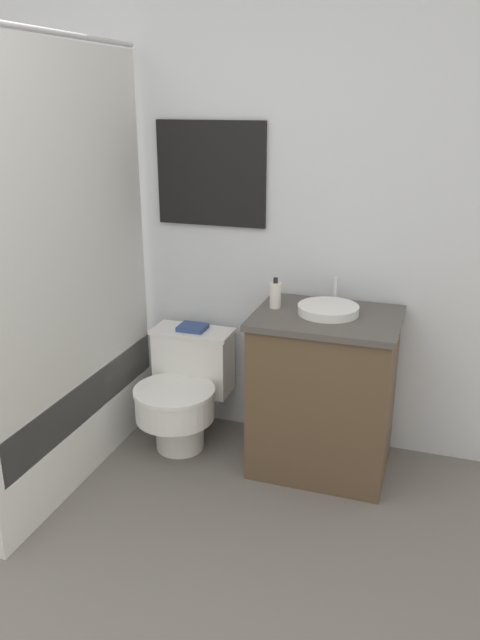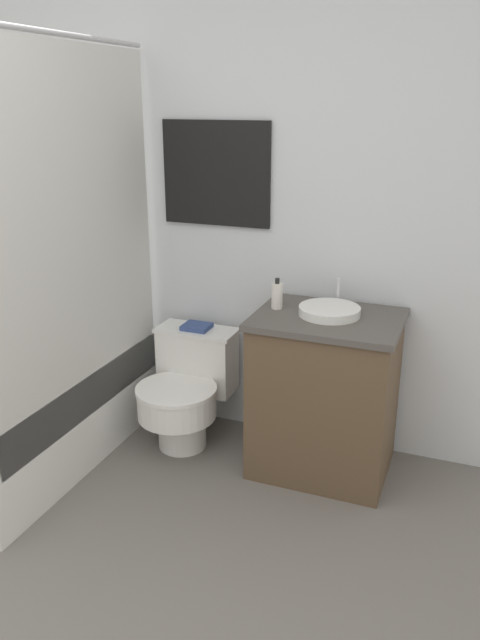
{
  "view_description": "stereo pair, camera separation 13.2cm",
  "coord_description": "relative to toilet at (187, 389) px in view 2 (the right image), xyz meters",
  "views": [
    {
      "loc": [
        1.18,
        -0.83,
        1.73
      ],
      "look_at": [
        0.33,
        1.68,
        0.78
      ],
      "focal_mm": 35.0,
      "sensor_mm": 36.0,
      "label": 1
    },
    {
      "loc": [
        1.3,
        -0.79,
        1.73
      ],
      "look_at": [
        0.33,
        1.68,
        0.78
      ],
      "focal_mm": 35.0,
      "sensor_mm": 36.0,
      "label": 2
    }
  ],
  "objects": [
    {
      "name": "sink",
      "position": [
        0.73,
        0.03,
        0.51
      ],
      "size": [
        0.28,
        0.32,
        0.13
      ],
      "color": "white",
      "rests_on": "vanity"
    },
    {
      "name": "wall_back",
      "position": [
        0.03,
        0.31,
        0.95
      ],
      "size": [
        3.07,
        0.07,
        2.5
      ],
      "color": "silver",
      "rests_on": "ground_plane"
    },
    {
      "name": "soap_bottle",
      "position": [
        0.47,
        0.03,
        0.55
      ],
      "size": [
        0.05,
        0.05,
        0.15
      ],
      "color": "silver",
      "rests_on": "vanity"
    },
    {
      "name": "toilet",
      "position": [
        0.0,
        0.0,
        0.0
      ],
      "size": [
        0.42,
        0.56,
        0.59
      ],
      "color": "white",
      "rests_on": "ground_plane"
    },
    {
      "name": "shower_area",
      "position": [
        -0.64,
        -0.39,
        -0.01
      ],
      "size": [
        0.7,
        1.36,
        1.98
      ],
      "color": "white",
      "rests_on": "ground_plane"
    },
    {
      "name": "vanity",
      "position": [
        0.73,
        0.01,
        0.1
      ],
      "size": [
        0.67,
        0.52,
        0.79
      ],
      "color": "brown",
      "rests_on": "ground_plane"
    },
    {
      "name": "book_on_tank",
      "position": [
        0.0,
        0.14,
        0.3
      ],
      "size": [
        0.14,
        0.12,
        0.02
      ],
      "color": "#33477F",
      "rests_on": "toilet"
    }
  ]
}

